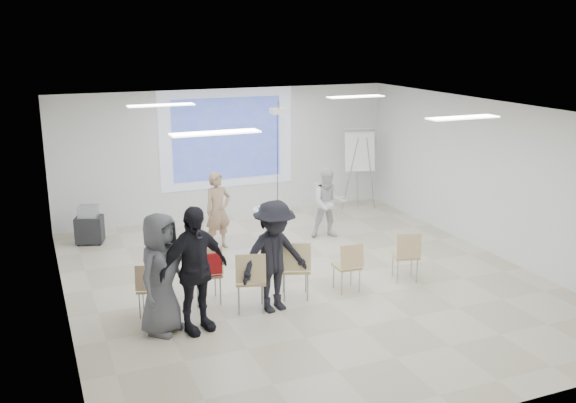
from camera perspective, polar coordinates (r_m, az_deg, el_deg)
name	(u,v)px	position (r m, az deg, el deg)	size (l,w,h in m)	color
floor	(305,283)	(11.46, 1.55, -7.25)	(8.00, 9.00, 0.10)	beige
ceiling	(307,108)	(10.68, 1.66, 8.33)	(8.00, 9.00, 0.10)	white
wall_back	(227,153)	(15.14, -5.46, 4.32)	(8.00, 0.10, 3.00)	silver
wall_left	(56,225)	(10.08, -19.94, -2.00)	(0.10, 9.00, 3.00)	silver
wall_right	(496,178)	(13.11, 17.99, 1.98)	(0.10, 9.00, 3.00)	silver
projection_halo	(227,139)	(15.01, -5.42, 5.59)	(3.20, 0.01, 2.30)	silver
projection_image	(227,139)	(15.00, -5.41, 5.58)	(2.60, 0.01, 1.90)	#354BB7
pedestal_table	(269,225)	(13.04, -1.69, -2.10)	(0.84, 0.84, 0.82)	white
player_left	(218,206)	(12.88, -6.26, -0.37)	(0.65, 0.44, 1.79)	tan
player_right	(328,199)	(13.55, 3.62, 0.18)	(0.80, 0.64, 1.66)	white
controller_left	(222,188)	(13.09, -5.85, 1.18)	(0.04, 0.12, 0.04)	silver
controller_right	(316,184)	(13.62, 2.50, 1.54)	(0.04, 0.12, 0.04)	white
chair_far_left	(150,285)	(10.11, -12.14, -7.27)	(0.53, 0.55, 0.87)	tan
chair_left_mid	(207,270)	(10.37, -7.22, -6.07)	(0.49, 0.52, 0.99)	tan
chair_left_inner	(250,277)	(10.03, -3.35, -6.69)	(0.59, 0.61, 1.00)	tan
chair_center	(296,265)	(10.47, 0.68, -5.66)	(0.61, 0.63, 1.01)	tan
chair_right_inner	(349,263)	(10.82, 5.43, -5.48)	(0.42, 0.45, 0.87)	tan
chair_right_far	(407,252)	(11.41, 10.51, -4.47)	(0.54, 0.56, 0.91)	tan
red_jacket	(209,265)	(10.20, -7.01, -5.61)	(0.39, 0.09, 0.37)	#A21416
laptop	(250,277)	(10.14, -3.41, -6.75)	(0.37, 0.27, 0.03)	black
audience_left	(194,261)	(9.33, -8.37, -5.23)	(1.27, 0.76, 2.18)	black
audience_mid	(274,249)	(9.93, -1.22, -4.26)	(1.31, 0.72, 2.03)	black
audience_outer	(161,267)	(9.41, -11.25, -5.69)	(0.99, 0.65, 2.03)	#545459
flipchart_easel	(360,151)	(15.59, 6.39, 4.49)	(0.84, 0.66, 1.99)	gray
av_cart	(89,226)	(13.88, -17.24, -2.10)	(0.64, 0.57, 0.81)	black
ceiling_projector	(279,118)	(12.13, -0.83, 7.41)	(0.30, 0.25, 3.00)	white
fluor_panel_nw	(161,105)	(11.98, -11.22, 8.40)	(1.20, 0.30, 0.02)	white
fluor_panel_ne	(356,97)	(13.35, 6.04, 9.25)	(1.20, 0.30, 0.02)	white
fluor_panel_sw	(215,133)	(8.61, -6.48, 6.08)	(1.20, 0.30, 0.02)	white
fluor_panel_se	(463,118)	(10.43, 15.28, 7.21)	(1.20, 0.30, 0.02)	white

